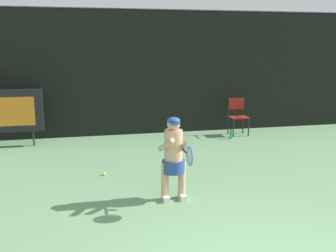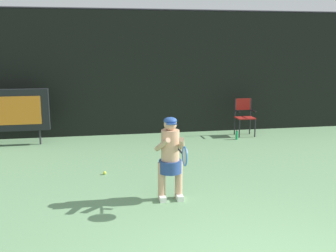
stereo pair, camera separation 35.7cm
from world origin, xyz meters
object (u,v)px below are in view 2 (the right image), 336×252
(water_bottle, at_px, (237,135))
(tennis_player, at_px, (170,156))
(scoreboard, at_px, (6,110))
(umpire_chair, at_px, (244,115))
(tennis_racket, at_px, (184,156))
(tennis_ball_loose, at_px, (105,173))

(water_bottle, xyz_separation_m, tennis_player, (-2.70, -4.08, 0.66))
(scoreboard, height_order, water_bottle, scoreboard)
(tennis_player, bearing_deg, scoreboard, 127.93)
(scoreboard, relative_size, water_bottle, 8.30)
(tennis_player, bearing_deg, umpire_chair, 55.92)
(scoreboard, xyz_separation_m, tennis_racket, (3.63, -5.10, -0.01))
(umpire_chair, distance_m, tennis_player, 5.52)
(umpire_chair, relative_size, tennis_ball_loose, 15.88)
(scoreboard, relative_size, tennis_ball_loose, 32.35)
(water_bottle, xyz_separation_m, tennis_racket, (-2.59, -4.67, 0.81))
(water_bottle, relative_size, tennis_player, 0.18)
(scoreboard, height_order, tennis_ball_loose, scoreboard)
(tennis_ball_loose, bearing_deg, tennis_racket, -61.19)
(tennis_player, height_order, tennis_racket, tennis_player)
(tennis_ball_loose, bearing_deg, umpire_chair, 35.62)
(scoreboard, distance_m, umpire_chair, 6.62)
(umpire_chair, height_order, tennis_ball_loose, umpire_chair)
(tennis_player, xyz_separation_m, tennis_racket, (0.11, -0.58, 0.15))
(scoreboard, xyz_separation_m, tennis_ball_loose, (2.44, -2.94, -0.91))
(tennis_ball_loose, bearing_deg, water_bottle, 33.53)
(water_bottle, height_order, tennis_racket, tennis_racket)
(tennis_player, bearing_deg, tennis_racket, -79.46)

